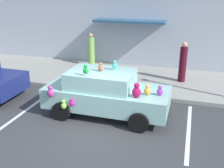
{
  "coord_description": "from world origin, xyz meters",
  "views": [
    {
      "loc": [
        2.47,
        -6.5,
        4.19
      ],
      "look_at": [
        -0.12,
        1.92,
        0.9
      ],
      "focal_mm": 42.06,
      "sensor_mm": 36.0,
      "label": 1
    }
  ],
  "objects": [
    {
      "name": "ground_plane",
      "position": [
        0.0,
        0.0,
        0.0
      ],
      "size": [
        60.0,
        60.0,
        0.0
      ],
      "primitive_type": "plane",
      "color": "#38383A"
    },
    {
      "name": "pedestrian_walking_past",
      "position": [
        2.18,
        5.12,
        0.99
      ],
      "size": [
        0.32,
        0.32,
        1.79
      ],
      "color": "#430D1A",
      "rests_on": "sidewalk"
    },
    {
      "name": "plush_covered_car",
      "position": [
        -0.17,
        1.31,
        0.79
      ],
      "size": [
        4.18,
        2.01,
        1.92
      ],
      "color": "#93C4BA",
      "rests_on": "ground"
    },
    {
      "name": "parking_stripe_front",
      "position": [
        2.65,
        1.0,
        0.0
      ],
      "size": [
        0.12,
        3.6,
        0.01
      ],
      "primitive_type": "cube",
      "color": "silver",
      "rests_on": "ground"
    },
    {
      "name": "parking_stripe_rear",
      "position": [
        -3.0,
        1.0,
        0.0
      ],
      "size": [
        0.12,
        3.6,
        0.01
      ],
      "primitive_type": "cube",
      "color": "silver",
      "rests_on": "ground"
    },
    {
      "name": "storefront_building",
      "position": [
        -0.01,
        7.14,
        3.19
      ],
      "size": [
        24.0,
        1.25,
        6.4
      ],
      "color": "#B2B7C1",
      "rests_on": "ground"
    },
    {
      "name": "sidewalk",
      "position": [
        0.0,
        5.0,
        0.07
      ],
      "size": [
        24.0,
        4.0,
        0.15
      ],
      "primitive_type": "cube",
      "color": "gray",
      "rests_on": "ground"
    },
    {
      "name": "pedestrian_near_shopfront",
      "position": [
        -2.63,
        6.28,
        0.96
      ],
      "size": [
        0.36,
        0.36,
        1.75
      ],
      "color": "#7BB152",
      "rests_on": "sidewalk"
    },
    {
      "name": "teddy_bear_on_sidewalk",
      "position": [
        -0.2,
        3.85,
        0.45
      ],
      "size": [
        0.34,
        0.29,
        0.65
      ],
      "color": "beige",
      "rests_on": "sidewalk"
    }
  ]
}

